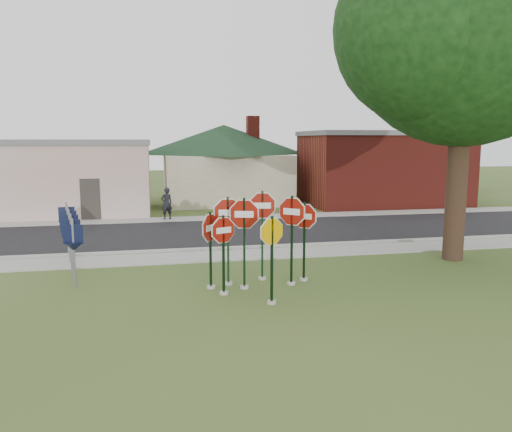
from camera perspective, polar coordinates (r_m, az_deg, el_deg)
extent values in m
plane|color=#36501E|center=(12.91, 1.29, -10.09)|extent=(120.00, 120.00, 0.00)
cube|color=gray|center=(18.11, -2.60, -4.52)|extent=(60.00, 1.60, 0.06)
cube|color=black|center=(22.47, -4.40, -1.98)|extent=(60.00, 7.00, 0.04)
cube|color=gray|center=(26.68, -5.57, -0.29)|extent=(60.00, 1.60, 0.06)
cube|color=gray|center=(19.06, -3.07, -3.73)|extent=(60.00, 0.20, 0.14)
cylinder|color=#A4A099|center=(14.25, -1.33, -8.12)|extent=(0.24, 0.24, 0.08)
cube|color=black|center=(13.94, -1.35, -3.18)|extent=(0.07, 0.06, 2.58)
cylinder|color=white|center=(13.79, -1.36, 0.21)|extent=(1.11, 0.33, 1.15)
cylinder|color=maroon|center=(13.79, -1.36, 0.21)|extent=(1.03, 0.31, 1.06)
cube|color=white|center=(13.79, -1.36, 0.21)|extent=(0.51, 0.15, 0.18)
cylinder|color=#A4A099|center=(12.98, 1.80, -9.81)|extent=(0.24, 0.24, 0.08)
cube|color=black|center=(12.67, 1.82, -5.10)|extent=(0.07, 0.07, 2.27)
cylinder|color=white|center=(12.52, 1.84, -1.79)|extent=(0.90, 0.40, 0.97)
cylinder|color=#DA9D00|center=(12.52, 1.84, -1.79)|extent=(0.84, 0.38, 0.90)
cylinder|color=#A4A099|center=(13.75, -3.70, -8.75)|extent=(0.24, 0.24, 0.08)
cube|color=black|center=(13.48, -3.74, -4.50)|extent=(0.07, 0.07, 2.17)
cylinder|color=white|center=(13.34, -3.77, -1.62)|extent=(0.91, 0.41, 0.99)
cylinder|color=maroon|center=(13.34, -3.77, -1.62)|extent=(0.85, 0.38, 0.92)
cube|color=white|center=(13.34, -3.77, -1.62)|extent=(0.42, 0.19, 0.16)
cylinder|color=#A4A099|center=(14.64, 4.05, -7.67)|extent=(0.24, 0.24, 0.08)
cube|color=black|center=(14.34, 4.10, -2.84)|extent=(0.08, 0.08, 2.60)
cylinder|color=white|center=(14.20, 4.14, 0.51)|extent=(0.85, 0.78, 1.13)
cylinder|color=maroon|center=(14.20, 4.14, 0.51)|extent=(0.79, 0.72, 1.05)
cube|color=white|center=(14.20, 4.14, 0.51)|extent=(0.39, 0.36, 0.18)
cylinder|color=#A4A099|center=(15.13, 0.71, -7.11)|extent=(0.24, 0.24, 0.08)
cube|color=black|center=(14.83, 0.72, -2.26)|extent=(0.07, 0.06, 2.68)
cylinder|color=white|center=(14.69, 0.73, 1.21)|extent=(1.08, 0.18, 1.09)
cylinder|color=maroon|center=(14.69, 0.73, 1.21)|extent=(1.00, 0.18, 1.01)
cube|color=white|center=(14.69, 0.73, 1.21)|extent=(0.50, 0.09, 0.17)
cylinder|color=#A4A099|center=(14.62, -3.17, -7.68)|extent=(0.24, 0.24, 0.08)
cube|color=black|center=(14.32, -3.21, -2.90)|extent=(0.06, 0.05, 2.57)
cylinder|color=white|center=(14.18, -3.24, 0.39)|extent=(1.14, 0.10, 1.14)
cylinder|color=maroon|center=(14.18, -3.24, 0.39)|extent=(1.05, 0.10, 1.06)
cube|color=white|center=(14.18, -3.24, 0.39)|extent=(0.52, 0.05, 0.18)
cylinder|color=#A4A099|center=(15.09, 5.47, -7.20)|extent=(0.24, 0.24, 0.08)
cube|color=black|center=(14.82, 5.53, -2.94)|extent=(0.08, 0.08, 2.36)
cylinder|color=white|center=(14.68, 5.58, -0.02)|extent=(0.79, 0.69, 1.03)
cylinder|color=maroon|center=(14.68, 5.58, -0.02)|extent=(0.74, 0.64, 0.96)
cube|color=white|center=(14.68, 5.58, -0.02)|extent=(0.37, 0.32, 0.16)
cylinder|color=#A4A099|center=(14.31, -5.17, -8.07)|extent=(0.24, 0.24, 0.08)
cube|color=black|center=(14.05, -5.23, -3.95)|extent=(0.08, 0.08, 2.19)
cylinder|color=white|center=(13.92, -5.26, -1.32)|extent=(0.67, 0.89, 1.10)
cylinder|color=maroon|center=(13.92, -5.26, -1.32)|extent=(0.63, 0.83, 1.02)
cube|color=white|center=(13.92, -5.26, -1.32)|extent=(0.31, 0.41, 0.18)
cube|color=#59595E|center=(14.93, -20.08, -4.06)|extent=(0.05, 0.05, 2.00)
cube|color=black|center=(14.82, -20.19, -1.99)|extent=(0.55, 0.13, 0.55)
cone|color=black|center=(14.89, -20.12, -3.31)|extent=(0.65, 0.65, 0.25)
cube|color=#59595E|center=(15.93, -20.28, -3.30)|extent=(0.05, 0.05, 2.00)
cube|color=black|center=(15.83, -20.38, -1.35)|extent=(0.55, 0.09, 0.55)
cone|color=black|center=(15.89, -20.31, -2.59)|extent=(0.62, 0.62, 0.25)
cube|color=#59595E|center=(16.93, -20.45, -2.63)|extent=(0.05, 0.05, 2.00)
cube|color=black|center=(16.83, -20.55, -0.79)|extent=(0.55, 0.05, 0.55)
cone|color=black|center=(16.89, -20.48, -1.96)|extent=(0.58, 0.58, 0.25)
cube|color=#59595E|center=(17.93, -20.60, -2.03)|extent=(0.05, 0.05, 2.00)
cube|color=black|center=(17.84, -20.69, -0.29)|extent=(0.55, 0.05, 0.55)
cone|color=black|center=(17.90, -20.63, -1.40)|extent=(0.58, 0.58, 0.25)
cube|color=#59595E|center=(18.93, -20.74, -1.50)|extent=(0.05, 0.05, 2.00)
cube|color=black|center=(18.85, -20.82, 0.15)|extent=(0.55, 0.09, 0.55)
cone|color=black|center=(18.90, -20.77, -0.90)|extent=(0.62, 0.62, 0.25)
cube|color=beige|center=(30.64, -23.42, 3.90)|extent=(12.00, 6.00, 4.00)
cube|color=slate|center=(30.57, -23.65, 7.73)|extent=(12.20, 6.20, 0.30)
cube|color=#332D28|center=(27.31, -18.39, 1.78)|extent=(1.00, 0.10, 2.20)
cube|color=beige|center=(34.34, -3.65, 4.36)|extent=(8.00, 8.00, 3.20)
pyramid|color=black|center=(34.27, -3.71, 10.37)|extent=(11.60, 11.60, 2.00)
cube|color=maroon|center=(34.59, -0.37, 10.04)|extent=(0.80, 0.80, 1.60)
cube|color=maroon|center=(33.86, 14.29, 5.15)|extent=(10.00, 6.00, 4.50)
cube|color=slate|center=(33.81, 14.44, 9.13)|extent=(10.20, 6.20, 0.30)
cube|color=white|center=(30.32, 13.32, 5.47)|extent=(2.00, 0.08, 0.90)
cylinder|color=black|center=(18.54, 22.03, 4.72)|extent=(0.70, 0.70, 6.17)
sphere|color=black|center=(18.89, 22.90, 19.53)|extent=(8.01, 8.01, 8.01)
cylinder|color=black|center=(45.33, 21.59, 5.31)|extent=(0.50, 0.50, 4.00)
sphere|color=black|center=(45.30, 21.85, 9.85)|extent=(5.60, 5.60, 5.60)
imported|color=black|center=(26.44, -10.18, 1.42)|extent=(0.71, 0.58, 1.66)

